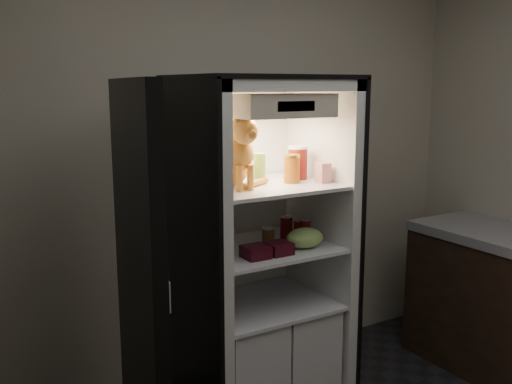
# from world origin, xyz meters

# --- Properties ---
(room_shell) EXTENTS (3.60, 3.60, 3.60)m
(room_shell) POSITION_xyz_m (0.00, 0.00, 1.62)
(room_shell) COLOR white
(room_shell) RESTS_ON floor
(refrigerator) EXTENTS (0.90, 0.72, 1.88)m
(refrigerator) POSITION_xyz_m (0.00, 1.38, 0.79)
(refrigerator) COLOR white
(refrigerator) RESTS_ON floor
(fridge_door) EXTENTS (0.20, 0.87, 1.85)m
(fridge_door) POSITION_xyz_m (-0.85, 0.96, 0.91)
(fridge_door) COLOR black
(fridge_door) RESTS_ON floor
(tabby_cat) EXTENTS (0.34, 0.39, 0.41)m
(tabby_cat) POSITION_xyz_m (-0.20, 1.31, 1.44)
(tabby_cat) COLOR orange
(tabby_cat) RESTS_ON refrigerator
(parmesan_shaker) EXTENTS (0.06, 0.06, 0.17)m
(parmesan_shaker) POSITION_xyz_m (-0.01, 1.34, 1.37)
(parmesan_shaker) COLOR green
(parmesan_shaker) RESTS_ON refrigerator
(mayo_tub) EXTENTS (0.10, 0.10, 0.14)m
(mayo_tub) POSITION_xyz_m (0.05, 1.49, 1.36)
(mayo_tub) COLOR white
(mayo_tub) RESTS_ON refrigerator
(salsa_jar) EXTENTS (0.09, 0.09, 0.16)m
(salsa_jar) POSITION_xyz_m (0.15, 1.28, 1.37)
(salsa_jar) COLOR maroon
(salsa_jar) RESTS_ON refrigerator
(pepper_jar) EXTENTS (0.11, 0.11, 0.19)m
(pepper_jar) POSITION_xyz_m (0.25, 1.36, 1.39)
(pepper_jar) COLOR maroon
(pepper_jar) RESTS_ON refrigerator
(cream_carton) EXTENTS (0.06, 0.06, 0.11)m
(cream_carton) POSITION_xyz_m (0.30, 1.19, 1.34)
(cream_carton) COLOR silver
(cream_carton) RESTS_ON refrigerator
(soda_can_a) EXTENTS (0.07, 0.07, 0.13)m
(soda_can_a) POSITION_xyz_m (0.19, 1.38, 1.01)
(soda_can_a) COLOR black
(soda_can_a) RESTS_ON refrigerator
(soda_can_b) EXTENTS (0.06, 0.06, 0.11)m
(soda_can_b) POSITION_xyz_m (0.24, 1.33, 1.00)
(soda_can_b) COLOR black
(soda_can_b) RESTS_ON refrigerator
(soda_can_c) EXTENTS (0.07, 0.07, 0.13)m
(soda_can_c) POSITION_xyz_m (0.26, 1.30, 1.00)
(soda_can_c) COLOR black
(soda_can_c) RESTS_ON refrigerator
(condiment_jar) EXTENTS (0.07, 0.07, 0.10)m
(condiment_jar) POSITION_xyz_m (0.05, 1.35, 0.99)
(condiment_jar) COLOR brown
(condiment_jar) RESTS_ON refrigerator
(grape_bag) EXTENTS (0.22, 0.16, 0.11)m
(grape_bag) POSITION_xyz_m (0.17, 1.18, 1.00)
(grape_bag) COLOR #86AF52
(grape_bag) RESTS_ON refrigerator
(berry_box_left) EXTENTS (0.13, 0.13, 0.06)m
(berry_box_left) POSITION_xyz_m (-0.15, 1.15, 0.97)
(berry_box_left) COLOR #450B14
(berry_box_left) RESTS_ON refrigerator
(berry_box_right) EXTENTS (0.13, 0.13, 0.06)m
(berry_box_right) POSITION_xyz_m (-0.01, 1.15, 0.97)
(berry_box_right) COLOR #450B14
(berry_box_right) RESTS_ON refrigerator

